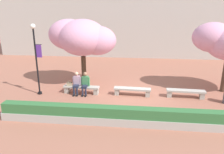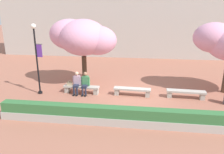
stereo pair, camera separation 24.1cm
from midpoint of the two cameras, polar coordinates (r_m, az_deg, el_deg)
The scene contains 11 objects.
ground_plane at distance 12.54m, azimuth 5.80°, elevation -4.85°, with size 100.00×100.00×0.00m, color #9E604C.
building_facade at distance 23.52m, azimuth 7.08°, elevation 15.23°, with size 28.00×4.00×7.73m, color #B7B2A8.
stone_bench_west_end at distance 12.82m, azimuth -7.44°, elevation -2.90°, with size 2.10×0.52×0.45m.
stone_bench_near_west at distance 12.43m, azimuth 5.84°, elevation -3.52°, with size 2.10×0.52×0.45m.
stone_bench_center at distance 12.71m, azimuth 19.26°, elevation -3.96°, with size 2.10×0.52×0.45m.
person_seated_left at distance 12.71m, azimuth -8.68°, elevation -1.29°, with size 0.51×0.68×1.29m.
person_seated_right at distance 12.58m, azimuth -6.46°, elevation -1.39°, with size 0.51×0.69×1.29m.
handbag at distance 12.91m, azimuth -10.53°, elevation -1.64°, with size 0.30×0.15×0.34m.
cherry_tree_main at distance 13.88m, azimuth -7.16°, elevation 10.24°, with size 4.27×3.20×4.15m.
lamp_post_with_banner at distance 12.77m, azimuth -18.64°, elevation 5.95°, with size 0.54×0.28×3.98m.
planter_hedge_foreground at distance 9.36m, azimuth 5.20°, elevation -10.36°, with size 11.37×0.50×0.80m.
Camera 2 is at (0.36, -11.59, 4.75)m, focal length 35.00 mm.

